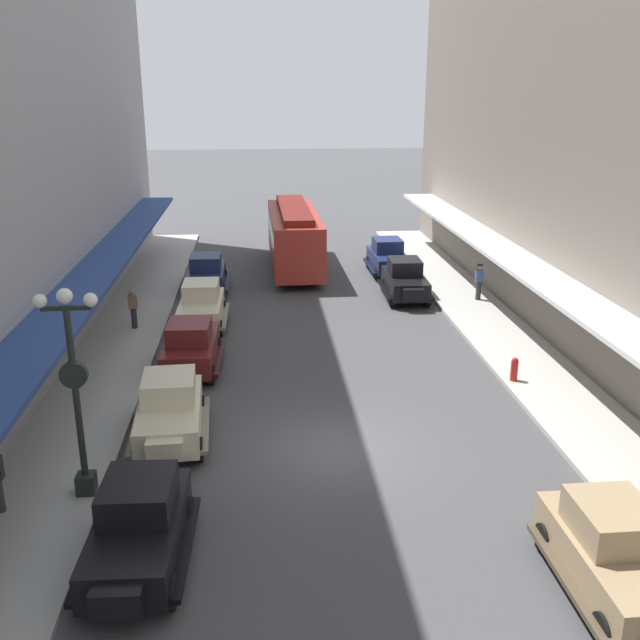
{
  "coord_description": "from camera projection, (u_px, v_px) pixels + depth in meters",
  "views": [
    {
      "loc": [
        -2.11,
        -17.5,
        9.55
      ],
      "look_at": [
        0.0,
        6.0,
        1.8
      ],
      "focal_mm": 39.99,
      "sensor_mm": 36.0,
      "label": 1
    }
  ],
  "objects": [
    {
      "name": "sidewalk_right",
      "position": [
        600.0,
        435.0,
        20.33
      ],
      "size": [
        3.0,
        60.0,
        0.15
      ],
      "primitive_type": "cube",
      "color": "#A8A59E",
      "rests_on": "ground"
    },
    {
      "name": "parked_car_4",
      "position": [
        405.0,
        279.0,
        33.5
      ],
      "size": [
        2.25,
        4.3,
        1.84
      ],
      "color": "black",
      "rests_on": "ground"
    },
    {
      "name": "ground_plane",
      "position": [
        339.0,
        449.0,
        19.72
      ],
      "size": [
        200.0,
        200.0,
        0.0
      ],
      "primitive_type": "plane",
      "color": "#424244"
    },
    {
      "name": "pedestrian_2",
      "position": [
        133.0,
        308.0,
        28.88
      ],
      "size": [
        0.36,
        0.24,
        1.64
      ],
      "color": "#2D2D33",
      "rests_on": "sidewalk_left"
    },
    {
      "name": "parked_car_6",
      "position": [
        138.0,
        524.0,
        14.71
      ],
      "size": [
        2.26,
        4.3,
        1.84
      ],
      "color": "black",
      "rests_on": "ground"
    },
    {
      "name": "streetcar",
      "position": [
        294.0,
        235.0,
        38.52
      ],
      "size": [
        2.62,
        9.63,
        3.46
      ],
      "color": "#A52D23",
      "rests_on": "ground"
    },
    {
      "name": "pedestrian_3",
      "position": [
        479.0,
        282.0,
        32.76
      ],
      "size": [
        0.36,
        0.28,
        1.67
      ],
      "color": "#2D2D33",
      "rests_on": "sidewalk_right"
    },
    {
      "name": "lamp_post_with_clock",
      "position": [
        75.0,
        385.0,
        16.45
      ],
      "size": [
        1.42,
        0.44,
        5.16
      ],
      "color": "black",
      "rests_on": "sidewalk_left"
    },
    {
      "name": "parked_car_1",
      "position": [
        170.0,
        408.0,
        20.0
      ],
      "size": [
        2.3,
        4.32,
        1.84
      ],
      "color": "beige",
      "rests_on": "ground"
    },
    {
      "name": "parked_car_0",
      "position": [
        201.0,
        304.0,
        29.57
      ],
      "size": [
        2.19,
        4.28,
        1.84
      ],
      "color": "beige",
      "rests_on": "ground"
    },
    {
      "name": "parked_car_7",
      "position": [
        388.0,
        256.0,
        37.96
      ],
      "size": [
        2.18,
        4.27,
        1.84
      ],
      "color": "#19234C",
      "rests_on": "ground"
    },
    {
      "name": "fire_hydrant",
      "position": [
        514.0,
        369.0,
        23.81
      ],
      "size": [
        0.24,
        0.24,
        0.82
      ],
      "color": "#B21E19",
      "rests_on": "sidewalk_right"
    },
    {
      "name": "parked_car_3",
      "position": [
        206.0,
        272.0,
        34.68
      ],
      "size": [
        2.14,
        4.26,
        1.84
      ],
      "color": "#19234C",
      "rests_on": "ground"
    },
    {
      "name": "parked_car_5",
      "position": [
        191.0,
        345.0,
        24.95
      ],
      "size": [
        2.25,
        4.3,
        1.84
      ],
      "color": "#591919",
      "rests_on": "ground"
    },
    {
      "name": "parked_car_2",
      "position": [
        615.0,
        551.0,
        13.85
      ],
      "size": [
        2.14,
        4.26,
        1.84
      ],
      "color": "#997F5B",
      "rests_on": "ground"
    },
    {
      "name": "sidewalk_left",
      "position": [
        61.0,
        458.0,
        19.06
      ],
      "size": [
        3.0,
        60.0,
        0.15
      ],
      "primitive_type": "cube",
      "color": "#A8A59E",
      "rests_on": "ground"
    }
  ]
}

